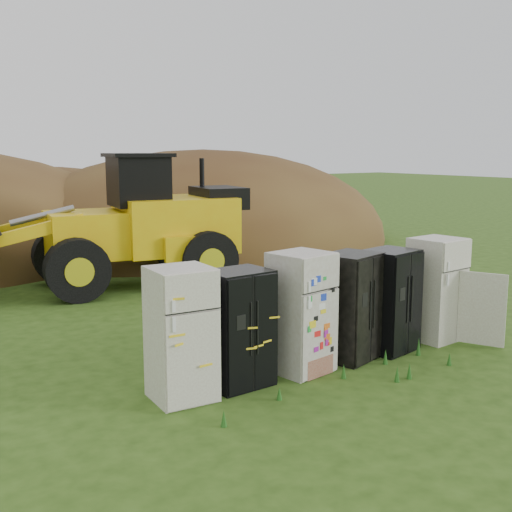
{
  "coord_description": "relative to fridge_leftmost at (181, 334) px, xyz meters",
  "views": [
    {
      "loc": [
        -6.16,
        -7.32,
        3.28
      ],
      "look_at": [
        0.05,
        2.0,
        1.41
      ],
      "focal_mm": 45.0,
      "sensor_mm": 36.0,
      "label": 1
    }
  ],
  "objects": [
    {
      "name": "fridge_open_door",
      "position": [
        4.91,
        -0.02,
        0.0
      ],
      "size": [
        0.88,
        0.82,
        1.78
      ],
      "primitive_type": null,
      "rotation": [
        0.0,
        0.0,
        0.1
      ],
      "color": "silver",
      "rests_on": "ground"
    },
    {
      "name": "dirt_mound_back",
      "position": [
        2.23,
        17.37,
        -0.89
      ],
      "size": [
        16.6,
        11.07,
        5.32
      ],
      "primitive_type": "ellipsoid",
      "color": "#432815",
      "rests_on": "ground"
    },
    {
      "name": "fridge_leftmost",
      "position": [
        0.0,
        0.0,
        0.0
      ],
      "size": [
        0.83,
        0.8,
        1.77
      ],
      "primitive_type": null,
      "rotation": [
        0.0,
        0.0,
        -0.06
      ],
      "color": "silver",
      "rests_on": "ground"
    },
    {
      "name": "ground",
      "position": [
        2.47,
        0.01,
        -0.89
      ],
      "size": [
        120.0,
        120.0,
        0.0
      ],
      "primitive_type": "plane",
      "color": "#2B4813",
      "rests_on": "ground"
    },
    {
      "name": "fridge_dark_mid",
      "position": [
        2.97,
        0.01,
        -0.04
      ],
      "size": [
        1.03,
        0.92,
        1.69
      ],
      "primitive_type": null,
      "rotation": [
        0.0,
        0.0,
        0.29
      ],
      "color": "black",
      "rests_on": "ground"
    },
    {
      "name": "wheel_loader",
      "position": [
        1.67,
        7.09,
        0.71
      ],
      "size": [
        6.9,
        3.58,
        3.19
      ],
      "primitive_type": null,
      "rotation": [
        0.0,
        0.0,
        -0.14
      ],
      "color": "#DFBB0E",
      "rests_on": "ground"
    },
    {
      "name": "fridge_sticker",
      "position": [
        1.96,
        -0.02,
        0.01
      ],
      "size": [
        0.92,
        0.87,
        1.8
      ],
      "primitive_type": null,
      "rotation": [
        0.0,
        0.0,
        0.18
      ],
      "color": "silver",
      "rests_on": "ground"
    },
    {
      "name": "fridge_black_side",
      "position": [
        0.89,
        0.0,
        -0.07
      ],
      "size": [
        0.9,
        0.73,
        1.64
      ],
      "primitive_type": null,
      "rotation": [
        0.0,
        0.0,
        0.06
      ],
      "color": "black",
      "rests_on": "ground"
    },
    {
      "name": "fridge_black_right",
      "position": [
        3.78,
        -0.03,
        -0.05
      ],
      "size": [
        0.96,
        0.85,
        1.68
      ],
      "primitive_type": null,
      "rotation": [
        0.0,
        0.0,
        0.2
      ],
      "color": "black",
      "rests_on": "ground"
    },
    {
      "name": "dirt_mound_right",
      "position": [
        7.06,
        12.09,
        -0.89
      ],
      "size": [
        14.21,
        10.42,
        6.55
      ],
      "primitive_type": "ellipsoid",
      "color": "#432815",
      "rests_on": "ground"
    }
  ]
}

